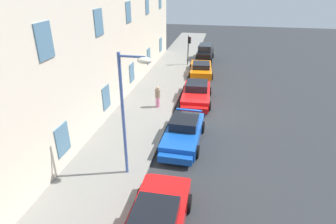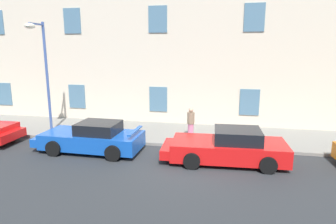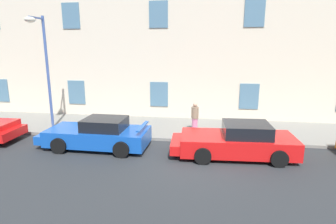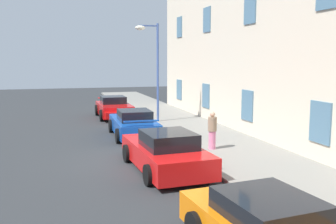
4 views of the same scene
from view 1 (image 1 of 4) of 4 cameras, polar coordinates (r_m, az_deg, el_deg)
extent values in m
plane|color=#2B2D30|center=(20.52, 6.73, 0.36)|extent=(80.00, 80.00, 0.00)
cube|color=gray|center=(21.10, -4.08, 1.43)|extent=(60.00, 4.08, 0.14)
cube|color=beige|center=(20.94, -14.91, 14.83)|extent=(33.63, 3.48, 10.15)
cube|color=slate|center=(14.56, -20.36, -5.23)|extent=(1.10, 0.06, 1.50)
cube|color=slate|center=(18.81, -12.28, 2.87)|extent=(1.10, 0.06, 1.50)
cube|color=slate|center=(23.53, -7.26, 7.84)|extent=(1.10, 0.06, 1.50)
cube|color=slate|center=(28.48, -3.89, 11.09)|extent=(1.10, 0.06, 1.50)
cube|color=slate|center=(33.57, -1.49, 13.34)|extent=(1.10, 0.06, 1.50)
cube|color=slate|center=(12.96, -23.53, 12.89)|extent=(1.10, 0.06, 1.50)
cube|color=slate|center=(17.60, -13.74, 17.05)|extent=(1.10, 0.06, 1.50)
cube|color=slate|center=(22.58, -7.95, 19.21)|extent=(1.10, 0.06, 1.50)
cube|color=slate|center=(27.70, -4.19, 20.49)|extent=(1.10, 0.06, 1.50)
cube|color=slate|center=(32.91, -1.59, 21.32)|extent=(1.10, 0.06, 1.50)
cube|color=red|center=(11.13, -2.22, -21.06)|extent=(4.33, 2.00, 0.73)
cube|color=black|center=(10.48, -2.70, -20.06)|extent=(1.74, 1.58, 0.47)
cube|color=red|center=(12.54, -0.22, -15.16)|extent=(1.31, 1.82, 0.40)
cylinder|color=black|center=(12.39, -5.39, -16.59)|extent=(0.74, 0.25, 0.74)
cylinder|color=black|center=(12.09, 4.05, -17.79)|extent=(0.74, 0.25, 0.74)
cube|color=#144CB2|center=(16.33, 3.10, -4.36)|extent=(4.51, 1.98, 0.69)
cube|color=black|center=(16.33, 3.35, -1.98)|extent=(1.82, 1.55, 0.50)
cube|color=#144CB2|center=(14.72, 1.81, -8.38)|extent=(1.37, 1.77, 0.38)
cube|color=#144CB2|center=(17.88, 4.24, 0.42)|extent=(0.19, 1.61, 0.06)
cylinder|color=black|center=(15.15, 5.77, -7.89)|extent=(0.69, 0.25, 0.69)
cylinder|color=black|center=(15.42, -1.27, -7.10)|extent=(0.69, 0.25, 0.69)
cylinder|color=black|center=(17.53, 6.90, -3.00)|extent=(0.69, 0.25, 0.69)
cylinder|color=black|center=(17.76, 0.82, -2.40)|extent=(0.69, 0.25, 0.69)
cube|color=red|center=(21.77, 5.69, 3.44)|extent=(4.73, 2.24, 0.71)
cube|color=black|center=(21.87, 5.81, 5.28)|extent=(1.93, 1.70, 0.52)
cube|color=red|center=(19.93, 5.35, 1.03)|extent=(1.48, 1.92, 0.39)
cylinder|color=black|center=(20.51, 8.24, 1.28)|extent=(0.67, 0.27, 0.66)
cylinder|color=black|center=(20.59, 2.65, 1.62)|extent=(0.67, 0.27, 0.66)
cylinder|color=black|center=(23.16, 8.35, 4.16)|extent=(0.67, 0.27, 0.66)
cylinder|color=black|center=(23.23, 3.38, 4.45)|extent=(0.67, 0.27, 0.66)
cube|color=orange|center=(28.04, 6.60, 8.44)|extent=(4.78, 2.38, 0.65)
cube|color=black|center=(27.56, 6.66, 9.29)|extent=(1.98, 1.74, 0.42)
cube|color=orange|center=(30.02, 6.61, 9.42)|extent=(1.54, 1.93, 0.36)
cylinder|color=black|center=(29.47, 4.65, 9.00)|extent=(0.69, 0.30, 0.67)
cylinder|color=black|center=(29.49, 8.53, 8.82)|extent=(0.69, 0.30, 0.67)
cylinder|color=black|center=(26.74, 4.45, 7.28)|extent=(0.69, 0.30, 0.67)
cylinder|color=black|center=(26.76, 8.70, 7.08)|extent=(0.69, 0.30, 0.67)
cube|color=black|center=(33.34, 7.42, 11.26)|extent=(3.65, 1.75, 0.97)
cube|color=#1E232B|center=(33.15, 7.50, 12.65)|extent=(2.20, 1.51, 0.70)
cylinder|color=black|center=(34.54, 6.25, 11.32)|extent=(0.59, 0.22, 0.58)
cylinder|color=black|center=(34.38, 8.97, 11.10)|extent=(0.59, 0.22, 0.58)
cylinder|color=black|center=(32.47, 5.72, 10.43)|extent=(0.59, 0.22, 0.58)
cylinder|color=black|center=(32.30, 8.61, 10.19)|extent=(0.59, 0.22, 0.58)
cylinder|color=black|center=(30.64, 4.04, 12.21)|extent=(0.10, 0.10, 3.02)
cube|color=black|center=(30.40, 4.37, 14.14)|extent=(0.22, 0.20, 0.66)
sphere|color=red|center=(30.34, 4.59, 14.51)|extent=(0.12, 0.12, 0.12)
sphere|color=black|center=(30.38, 4.58, 14.13)|extent=(0.12, 0.12, 0.12)
sphere|color=black|center=(30.42, 4.57, 13.74)|extent=(0.12, 0.12, 0.12)
cylinder|color=#3F5999|center=(12.62, -8.95, -1.17)|extent=(0.14, 0.14, 5.82)
cube|color=#3F5999|center=(11.49, -7.26, 10.97)|extent=(0.08, 1.10, 0.08)
ellipsoid|color=#EAE5C6|center=(11.37, -4.79, 10.27)|extent=(0.44, 0.60, 0.28)
cylinder|color=pink|center=(20.43, -2.08, 2.01)|extent=(0.40, 0.40, 0.76)
cylinder|color=#8C7259|center=(20.18, -2.11, 3.76)|extent=(0.50, 0.50, 0.58)
sphere|color=tan|center=(20.03, -2.13, 4.85)|extent=(0.22, 0.22, 0.22)
camera|label=2|loc=(22.77, 38.11, 9.95)|focal=31.76mm
camera|label=3|loc=(21.54, 37.74, 9.03)|focal=29.96mm
camera|label=4|loc=(32.80, 14.70, 16.15)|focal=40.25mm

